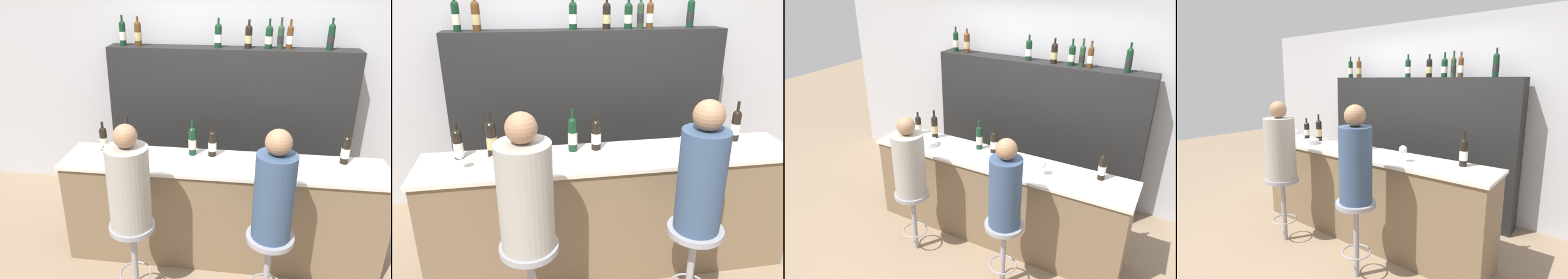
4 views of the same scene
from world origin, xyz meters
The scene contains 24 objects.
ground_plane centered at (0.00, 0.00, 0.00)m, with size 16.00×16.00×0.00m, color #8C755B.
wall_back centered at (0.00, 1.61, 1.30)m, with size 6.40×0.05×2.60m.
bar_counter centered at (0.00, 0.26, 0.50)m, with size 2.90×0.56×1.01m.
back_bar_cabinet centered at (0.00, 1.38, 0.92)m, with size 2.72×0.28×1.83m.
wine_bottle_counter_0 centered at (-1.14, 0.40, 1.12)m, with size 0.07×0.07×0.28m.
wine_bottle_counter_1 centered at (-0.90, 0.40, 1.15)m, with size 0.08×0.08×0.35m.
wine_bottle_counter_2 centered at (-0.29, 0.40, 1.14)m, with size 0.07×0.07×0.34m.
wine_bottle_counter_3 centered at (-0.10, 0.40, 1.13)m, with size 0.08×0.08×0.31m.
wine_bottle_counter_4 centered at (1.07, 0.40, 1.14)m, with size 0.07×0.07×0.33m.
wine_bottle_backbar_0 centered at (-1.20, 1.38, 1.97)m, with size 0.07×0.07×0.32m.
wine_bottle_backbar_1 centered at (-1.03, 1.38, 1.96)m, with size 0.08×0.08×0.31m.
wine_bottle_backbar_2 centered at (-0.15, 1.38, 1.96)m, with size 0.08×0.08×0.31m.
wine_bottle_backbar_3 centered at (0.18, 1.38, 1.95)m, with size 0.08×0.08×0.30m.
wine_bottle_backbar_4 centered at (0.39, 1.38, 1.95)m, with size 0.08×0.08×0.31m.
wine_bottle_backbar_5 centered at (0.51, 1.38, 1.96)m, with size 0.07×0.07×0.32m.
wine_bottle_backbar_6 centered at (0.60, 1.38, 1.96)m, with size 0.07×0.07×0.30m.
wine_bottle_backbar_7 centered at (1.02, 1.38, 1.97)m, with size 0.07×0.07×0.32m.
wine_glass_0 centered at (-1.10, 0.20, 1.11)m, with size 0.07×0.07×0.15m.
wine_glass_1 centered at (0.54, 0.20, 1.12)m, with size 0.08×0.08×0.16m.
metal_bowl centered at (-0.83, 0.21, 1.03)m, with size 0.19×0.19×0.05m.
bar_stool_left centered at (-0.66, -0.37, 0.57)m, with size 0.36×0.36×0.74m.
guest_seated_left centered at (-0.66, -0.37, 1.10)m, with size 0.32×0.32×0.84m.
bar_stool_right centered at (0.41, -0.37, 0.57)m, with size 0.36×0.36×0.74m.
guest_seated_right centered at (0.41, -0.37, 1.12)m, with size 0.29×0.29×0.86m.
Camera 3 is at (1.62, -2.96, 2.92)m, focal length 35.00 mm.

